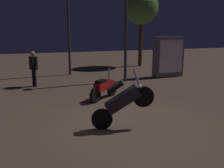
{
  "coord_description": "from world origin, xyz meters",
  "views": [
    {
      "loc": [
        -2.25,
        -6.4,
        2.73
      ],
      "look_at": [
        -0.1,
        0.91,
        1.0
      ],
      "focal_mm": 42.33,
      "sensor_mm": 36.0,
      "label": 1
    }
  ],
  "objects_px": {
    "motorcycle_black_foreground": "(123,102)",
    "streetlamp_near": "(68,14)",
    "motorcycle_red_parked_left": "(104,88)",
    "person_rider_beside": "(33,66)",
    "kiosk_billboard": "(168,57)",
    "streetlamp_far": "(126,8)"
  },
  "relations": [
    {
      "from": "motorcycle_black_foreground",
      "to": "streetlamp_near",
      "type": "bearing_deg",
      "value": 102.36
    },
    {
      "from": "motorcycle_black_foreground",
      "to": "motorcycle_red_parked_left",
      "type": "xyz_separation_m",
      "value": [
        0.25,
        2.88,
        -0.31
      ]
    },
    {
      "from": "motorcycle_red_parked_left",
      "to": "motorcycle_black_foreground",
      "type": "bearing_deg",
      "value": -136.29
    },
    {
      "from": "person_rider_beside",
      "to": "kiosk_billboard",
      "type": "xyz_separation_m",
      "value": [
        6.83,
        0.39,
        0.12
      ]
    },
    {
      "from": "motorcycle_red_parked_left",
      "to": "streetlamp_far",
      "type": "xyz_separation_m",
      "value": [
        1.81,
        2.79,
        3.03
      ]
    },
    {
      "from": "motorcycle_black_foreground",
      "to": "streetlamp_far",
      "type": "xyz_separation_m",
      "value": [
        2.05,
        5.68,
        2.72
      ]
    },
    {
      "from": "kiosk_billboard",
      "to": "person_rider_beside",
      "type": "bearing_deg",
      "value": -0.28
    },
    {
      "from": "motorcycle_red_parked_left",
      "to": "streetlamp_far",
      "type": "height_order",
      "value": "streetlamp_far"
    },
    {
      "from": "motorcycle_black_foreground",
      "to": "person_rider_beside",
      "type": "relative_size",
      "value": 1.05
    },
    {
      "from": "person_rider_beside",
      "to": "streetlamp_far",
      "type": "bearing_deg",
      "value": -26.1
    },
    {
      "from": "motorcycle_black_foreground",
      "to": "kiosk_billboard",
      "type": "xyz_separation_m",
      "value": [
        4.61,
        6.13,
        0.31
      ]
    },
    {
      "from": "person_rider_beside",
      "to": "kiosk_billboard",
      "type": "height_order",
      "value": "kiosk_billboard"
    },
    {
      "from": "streetlamp_near",
      "to": "person_rider_beside",
      "type": "bearing_deg",
      "value": -128.54
    },
    {
      "from": "streetlamp_near",
      "to": "motorcycle_black_foreground",
      "type": "bearing_deg",
      "value": -87.76
    },
    {
      "from": "streetlamp_far",
      "to": "motorcycle_red_parked_left",
      "type": "bearing_deg",
      "value": -122.89
    },
    {
      "from": "motorcycle_black_foreground",
      "to": "streetlamp_near",
      "type": "height_order",
      "value": "streetlamp_near"
    },
    {
      "from": "motorcycle_black_foreground",
      "to": "streetlamp_far",
      "type": "distance_m",
      "value": 6.62
    },
    {
      "from": "motorcycle_red_parked_left",
      "to": "kiosk_billboard",
      "type": "bearing_deg",
      "value": -4.67
    },
    {
      "from": "motorcycle_black_foreground",
      "to": "kiosk_billboard",
      "type": "distance_m",
      "value": 7.68
    },
    {
      "from": "motorcycle_black_foreground",
      "to": "streetlamp_far",
      "type": "bearing_deg",
      "value": 80.23
    },
    {
      "from": "person_rider_beside",
      "to": "kiosk_billboard",
      "type": "bearing_deg",
      "value": -21.93
    },
    {
      "from": "motorcycle_black_foreground",
      "to": "kiosk_billboard",
      "type": "height_order",
      "value": "kiosk_billboard"
    }
  ]
}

